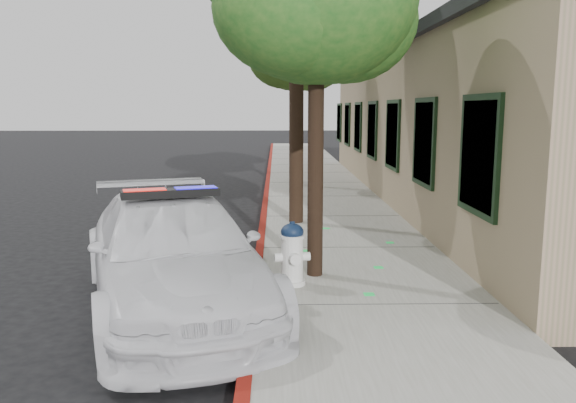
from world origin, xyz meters
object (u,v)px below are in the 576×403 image
at_px(street_tree_near, 318,6).
at_px(street_tree_far, 296,55).
at_px(police_car, 173,253).
at_px(clapboard_building, 505,125).
at_px(fire_hydrant, 292,253).

bearing_deg(street_tree_near, street_tree_far, 89.75).
relative_size(police_car, street_tree_far, 1.01).
height_order(clapboard_building, street_tree_near, street_tree_near).
bearing_deg(street_tree_far, street_tree_near, -90.25).
relative_size(clapboard_building, police_car, 3.83).
distance_m(clapboard_building, fire_hydrant, 10.31).
relative_size(clapboard_building, fire_hydrant, 23.37).
xyz_separation_m(police_car, street_tree_far, (1.96, 10.97, 3.45)).
xyz_separation_m(clapboard_building, police_car, (-7.68, -8.67, -1.39)).
xyz_separation_m(fire_hydrant, street_tree_far, (0.40, 10.45, 3.59)).
distance_m(clapboard_building, street_tree_near, 9.78).
height_order(street_tree_near, street_tree_far, street_tree_far).
height_order(police_car, street_tree_near, street_tree_near).
distance_m(police_car, street_tree_near, 3.90).
height_order(clapboard_building, fire_hydrant, clapboard_building).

